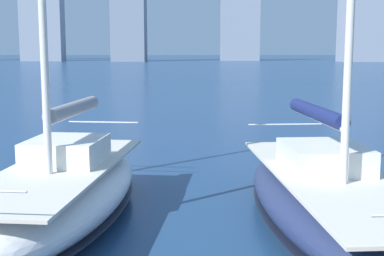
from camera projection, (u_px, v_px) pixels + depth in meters
sailboat_navy at (330, 200)px, 11.26m from camera, size 3.43×9.34×11.03m
sailboat_grey at (61, 191)px, 11.80m from camera, size 3.51×8.43×11.88m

